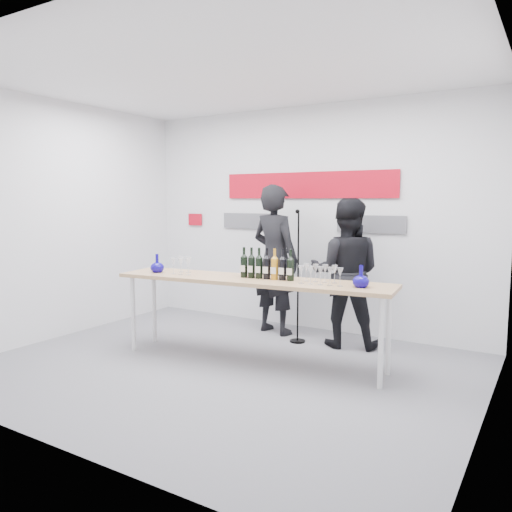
{
  "coord_description": "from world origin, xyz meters",
  "views": [
    {
      "loc": [
        2.93,
        -4.15,
        1.76
      ],
      "look_at": [
        0.14,
        0.43,
        1.15
      ],
      "focal_mm": 35.0,
      "sensor_mm": 36.0,
      "label": 1
    }
  ],
  "objects_px": {
    "presenter_right": "(346,273)",
    "presenter_left": "(275,260)",
    "mic_stand": "(298,302)",
    "tasting_table": "(251,285)"
  },
  "relations": [
    {
      "from": "tasting_table",
      "to": "presenter_right",
      "type": "height_order",
      "value": "presenter_right"
    },
    {
      "from": "presenter_right",
      "to": "tasting_table",
      "type": "bearing_deg",
      "value": 43.42
    },
    {
      "from": "tasting_table",
      "to": "mic_stand",
      "type": "relative_size",
      "value": 1.89
    },
    {
      "from": "presenter_left",
      "to": "presenter_right",
      "type": "height_order",
      "value": "presenter_left"
    },
    {
      "from": "tasting_table",
      "to": "mic_stand",
      "type": "xyz_separation_m",
      "value": [
        0.09,
        0.93,
        -0.35
      ]
    },
    {
      "from": "presenter_left",
      "to": "presenter_right",
      "type": "relative_size",
      "value": 1.1
    },
    {
      "from": "presenter_left",
      "to": "mic_stand",
      "type": "height_order",
      "value": "presenter_left"
    },
    {
      "from": "presenter_right",
      "to": "presenter_left",
      "type": "bearing_deg",
      "value": -21.12
    },
    {
      "from": "tasting_table",
      "to": "presenter_right",
      "type": "bearing_deg",
      "value": 53.09
    },
    {
      "from": "tasting_table",
      "to": "presenter_left",
      "type": "bearing_deg",
      "value": 100.79
    }
  ]
}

